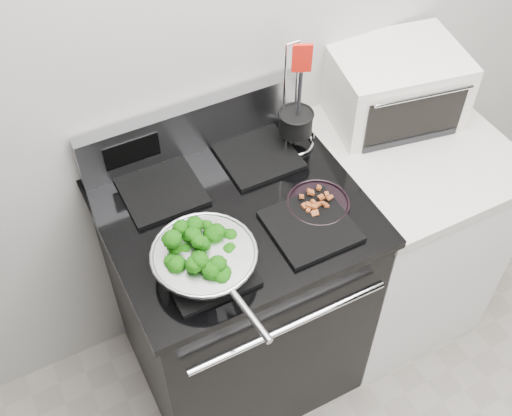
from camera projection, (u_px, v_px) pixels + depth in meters
back_wall at (270, 14)px, 1.95m from camera, size 4.00×0.02×2.70m
gas_range at (237, 293)px, 2.31m from camera, size 0.79×0.69×1.13m
counter at (393, 231)px, 2.53m from camera, size 0.62×0.68×0.92m
skillet at (205, 259)px, 1.77m from camera, size 0.30×0.47×0.06m
broccoli_pile at (204, 255)px, 1.76m from camera, size 0.23×0.23×0.08m
bacon_plate at (318, 201)px, 1.96m from camera, size 0.20×0.20×0.04m
utensil_holder at (295, 128)px, 2.10m from camera, size 0.13×0.13×0.40m
toaster_oven at (394, 85)px, 2.21m from camera, size 0.49×0.40×0.25m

